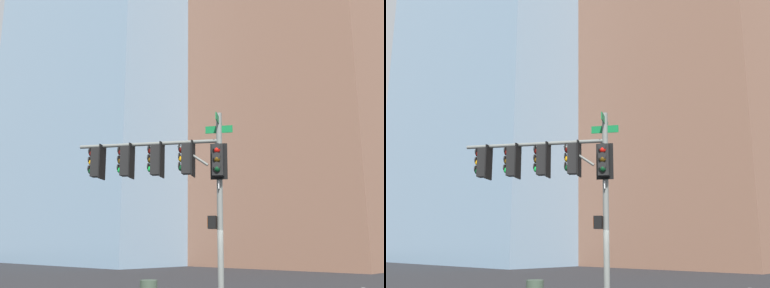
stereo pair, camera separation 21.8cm
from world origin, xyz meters
TOP-DOWN VIEW (x-y plane):
  - signal_pole_assembly at (1.08, 0.91)m, footprint 4.58×3.10m
  - building_brick_nearside at (27.75, -35.28)m, footprint 18.22×16.55m
  - building_brick_midblock at (14.84, -31.05)m, footprint 22.00×18.15m

SIDE VIEW (x-z plane):
  - signal_pole_assembly at x=1.08m, z-range 1.32..7.60m
  - building_brick_nearside at x=27.75m, z-range 0.00..37.36m
  - building_brick_midblock at x=14.84m, z-range 0.00..39.22m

